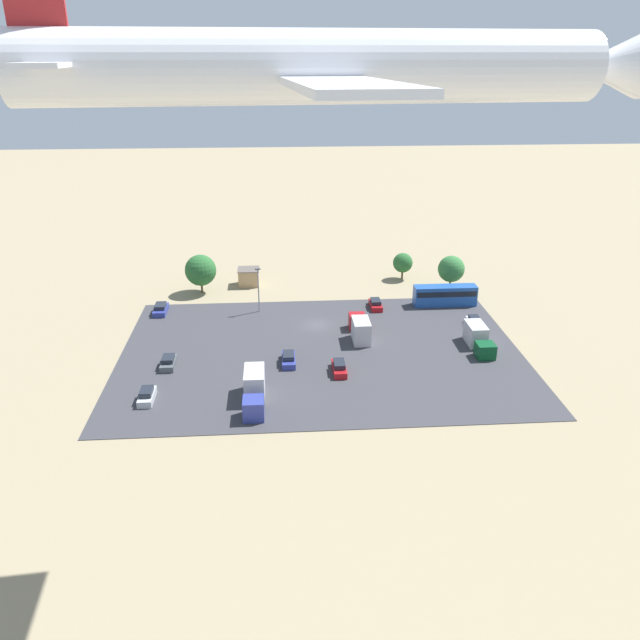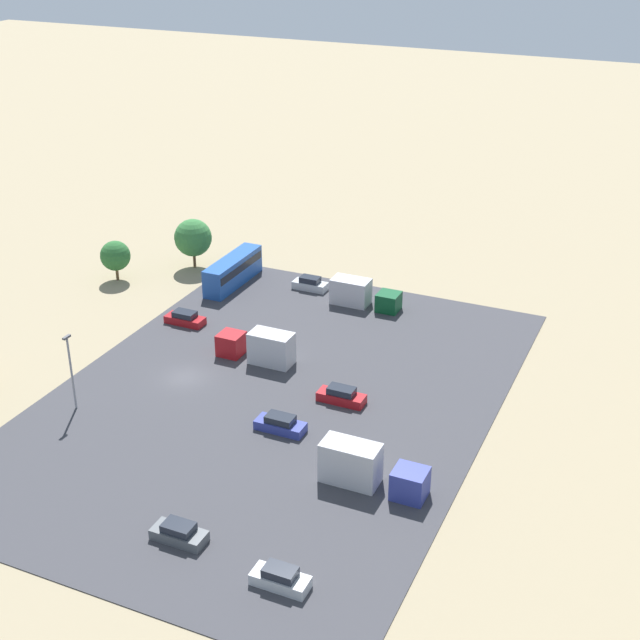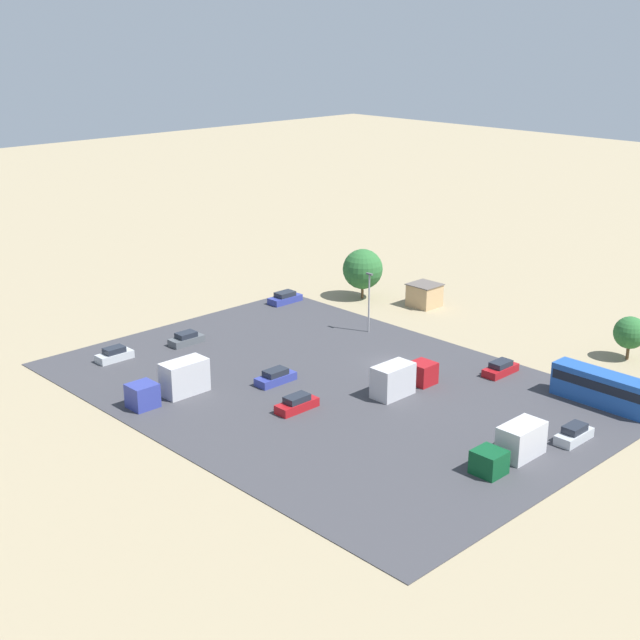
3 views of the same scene
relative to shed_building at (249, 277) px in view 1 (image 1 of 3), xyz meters
name	(u,v)px [view 1 (image 1 of 3)]	position (x,y,z in m)	size (l,w,h in m)	color
ground_plane	(317,325)	(-11.21, 19.29, -1.54)	(400.00, 400.00, 0.00)	gray
parking_lot_surface	(321,352)	(-11.21, 28.98, -1.50)	(56.52, 39.89, 0.08)	#38383D
shed_building	(249,277)	(0.00, 0.00, 0.00)	(3.87, 3.77, 3.07)	tan
bus	(445,295)	(-33.20, 12.41, 0.36)	(10.46, 2.45, 3.37)	#1E4C9E
parked_car_0	(168,362)	(9.74, 31.82, -0.86)	(1.82, 4.15, 1.44)	#4C5156
parked_car_1	(339,368)	(-13.17, 35.09, -0.82)	(1.71, 4.52, 1.53)	maroon
parked_car_2	(474,322)	(-35.58, 21.55, -0.80)	(1.71, 4.14, 1.58)	#ADB2B7
parked_car_3	(289,359)	(-6.51, 32.05, -0.84)	(1.80, 4.51, 1.48)	navy
parked_car_4	(147,396)	(10.99, 40.76, -0.83)	(1.71, 4.12, 1.52)	#ADB2B7
parked_car_5	(376,304)	(-21.43, 12.90, -0.85)	(1.80, 4.43, 1.46)	maroon
parked_car_6	(161,309)	(13.90, 12.56, -0.84)	(1.99, 4.71, 1.49)	navy
parked_truck_0	(360,328)	(-17.30, 24.39, 0.06)	(2.44, 8.06, 3.32)	maroon
parked_truck_1	(254,390)	(-2.14, 41.96, 0.13)	(2.46, 8.76, 3.49)	navy
parked_truck_2	(478,338)	(-33.86, 28.81, -0.09)	(2.51, 8.05, 3.00)	#0C4723
tree_near_shed	(201,270)	(8.15, 3.44, 2.62)	(5.48, 5.48, 6.90)	brown
tree_apron_mid	(451,269)	(-36.01, 5.24, 2.43)	(4.71, 4.71, 6.33)	brown
tree_apron_far	(403,263)	(-28.63, -1.28, 1.62)	(3.66, 3.66, 5.01)	brown
light_pole_lot_centre	(258,288)	(-2.15, 13.15, 2.68)	(0.90, 0.28, 7.44)	gray
airplane	(343,67)	(-9.31, 71.68, 36.95)	(35.47, 29.05, 8.69)	white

